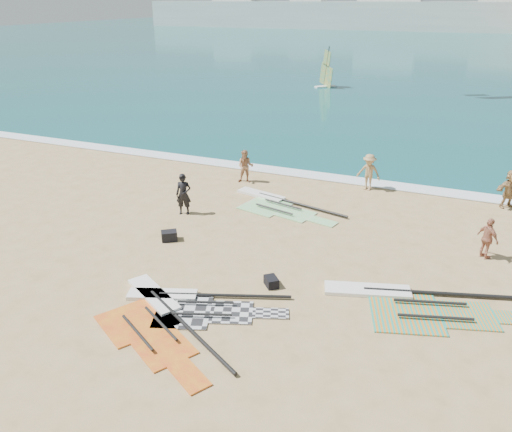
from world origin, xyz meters
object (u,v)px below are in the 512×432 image
at_px(rig_red, 156,318).
at_px(beachgoer_back, 488,239).
at_px(rig_orange, 412,302).
at_px(gear_bag_near, 169,236).
at_px(beachgoer_mid, 369,172).
at_px(rig_green, 275,204).
at_px(beachgoer_left, 246,166).
at_px(gear_bag_far, 271,282).
at_px(person_wetsuit, 184,194).
at_px(beachgoer_right, 510,189).
at_px(rig_grey, 192,304).

height_order(rig_red, beachgoer_back, beachgoer_back).
height_order(rig_orange, gear_bag_near, gear_bag_near).
xyz_separation_m(beachgoer_mid, beachgoer_back, (5.39, -5.48, -0.13)).
bearing_deg(beachgoer_back, rig_green, 32.68).
distance_m(gear_bag_near, beachgoer_left, 7.42).
bearing_deg(gear_bag_near, gear_bag_far, -18.25).
relative_size(gear_bag_far, beachgoer_mid, 0.29).
relative_size(rig_green, beachgoer_mid, 3.16).
bearing_deg(gear_bag_far, gear_bag_near, 161.75).
bearing_deg(beachgoer_left, rig_orange, -56.54).
distance_m(rig_green, beachgoer_left, 3.50).
bearing_deg(rig_green, beachgoer_left, 151.65).
height_order(rig_red, gear_bag_far, gear_bag_far).
bearing_deg(rig_orange, rig_green, 122.24).
bearing_deg(gear_bag_far, rig_orange, 9.27).
bearing_deg(beachgoer_left, rig_green, -57.22).
bearing_deg(beachgoer_back, rig_orange, 107.88).
distance_m(rig_orange, person_wetsuit, 10.78).
height_order(rig_green, beachgoer_back, beachgoer_back).
bearing_deg(gear_bag_far, beachgoer_right, 54.76).
relative_size(rig_grey, person_wetsuit, 2.88).
distance_m(rig_orange, beachgoer_back, 4.69).
distance_m(rig_grey, gear_bag_far, 2.74).
relative_size(rig_red, beachgoer_mid, 2.89).
xyz_separation_m(person_wetsuit, beachgoer_right, (13.18, 6.38, -0.03)).
bearing_deg(person_wetsuit, rig_orange, -37.74).
bearing_deg(rig_orange, gear_bag_near, 158.00).
bearing_deg(person_wetsuit, rig_red, -84.87).
height_order(rig_green, beachgoer_left, beachgoer_left).
height_order(person_wetsuit, beachgoer_right, person_wetsuit).
height_order(gear_bag_far, beachgoer_right, beachgoer_right).
bearing_deg(beachgoer_right, gear_bag_far, -162.86).
xyz_separation_m(person_wetsuit, beachgoer_mid, (6.86, 6.19, -0.01)).
relative_size(gear_bag_far, person_wetsuit, 0.29).
relative_size(person_wetsuit, beachgoer_back, 1.17).
relative_size(gear_bag_near, beachgoer_back, 0.38).
xyz_separation_m(rig_grey, beachgoer_left, (-3.06, 11.03, 0.80)).
bearing_deg(gear_bag_near, beachgoer_left, 89.86).
height_order(rig_red, beachgoer_left, beachgoer_left).
height_order(gear_bag_near, person_wetsuit, person_wetsuit).
xyz_separation_m(rig_orange, gear_bag_near, (-9.39, 0.91, 0.14)).
bearing_deg(rig_green, gear_bag_near, -102.65).
bearing_deg(beachgoer_mid, gear_bag_near, -117.42).
relative_size(gear_bag_far, beachgoer_left, 0.31).
bearing_deg(rig_green, beachgoer_mid, 59.60).
height_order(rig_grey, beachgoer_back, beachgoer_back).
bearing_deg(gear_bag_near, beachgoer_mid, 55.16).
bearing_deg(person_wetsuit, gear_bag_far, -55.05).
distance_m(beachgoer_mid, beachgoer_right, 6.33).
relative_size(gear_bag_near, gear_bag_far, 1.13).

